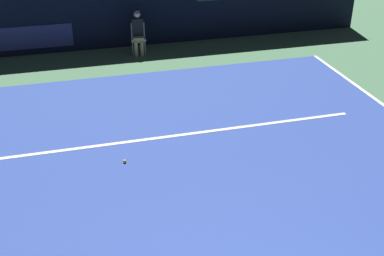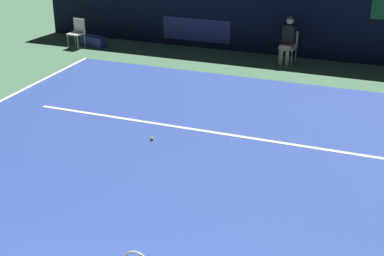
% 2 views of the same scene
% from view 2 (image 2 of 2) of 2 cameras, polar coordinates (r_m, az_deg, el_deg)
% --- Properties ---
extents(ground_plane, '(32.12, 32.12, 0.00)m').
position_cam_2_polar(ground_plane, '(9.73, -1.10, -5.09)').
color(ground_plane, '#4C7A56').
extents(court_surface, '(10.80, 11.50, 0.01)m').
position_cam_2_polar(court_surface, '(9.73, -1.10, -5.06)').
color(court_surface, '#2D479E').
rests_on(court_surface, ground).
extents(line_service, '(8.42, 0.10, 0.01)m').
position_cam_2_polar(line_service, '(11.42, 2.71, -0.53)').
color(line_service, white).
rests_on(line_service, court_surface).
extents(back_wall, '(15.96, 0.33, 2.60)m').
position_cam_2_polar(back_wall, '(16.85, 9.76, 11.59)').
color(back_wall, black).
rests_on(back_wall, ground).
extents(line_judge_on_chair, '(0.49, 0.56, 1.32)m').
position_cam_2_polar(line_judge_on_chair, '(16.10, 9.73, 8.81)').
color(line_judge_on_chair, white).
rests_on(line_judge_on_chair, ground).
extents(courtside_chair_near, '(0.49, 0.46, 0.88)m').
position_cam_2_polar(courtside_chair_near, '(17.97, -11.57, 9.58)').
color(courtside_chair_near, white).
rests_on(courtside_chair_near, ground).
extents(tennis_ball, '(0.07, 0.07, 0.07)m').
position_cam_2_polar(tennis_ball, '(11.12, -4.10, -1.08)').
color(tennis_ball, '#CCE033').
rests_on(tennis_ball, court_surface).
extents(equipment_bag, '(0.88, 0.47, 0.32)m').
position_cam_2_polar(equipment_bag, '(18.10, -9.99, 8.67)').
color(equipment_bag, navy).
rests_on(equipment_bag, ground).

